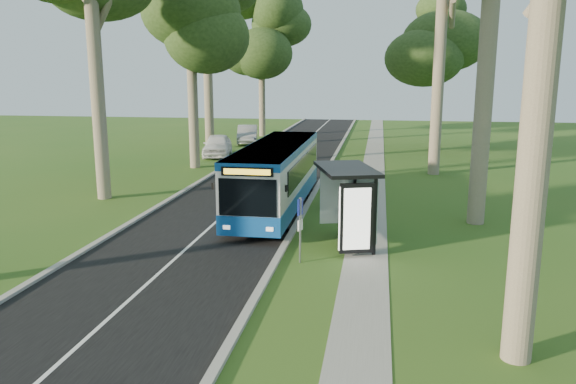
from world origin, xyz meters
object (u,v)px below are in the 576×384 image
(car_white, at_px, (217,145))
(car_silver, at_px, (247,134))
(bus, at_px, (277,176))
(litter_bin, at_px, (331,198))
(bus_stop_sign, at_px, (300,222))
(bus_shelter, at_px, (349,193))

(car_white, height_order, car_silver, car_white)
(car_silver, bearing_deg, bus, -85.04)
(litter_bin, height_order, car_white, car_white)
(bus_stop_sign, distance_m, litter_bin, 8.07)
(bus_shelter, height_order, car_silver, bus_shelter)
(bus_shelter, bearing_deg, car_silver, 92.88)
(bus, bearing_deg, bus_stop_sign, -73.56)
(litter_bin, distance_m, car_white, 18.68)
(bus, distance_m, bus_stop_sign, 7.67)
(litter_bin, bearing_deg, bus_shelter, -78.99)
(bus_stop_sign, height_order, car_white, bus_stop_sign)
(bus_shelter, height_order, car_white, bus_shelter)
(bus, xyz_separation_m, car_silver, (-7.23, 24.67, -0.78))
(car_silver, bearing_deg, litter_bin, -79.36)
(car_white, xyz_separation_m, car_silver, (0.41, 8.32, -0.03))
(bus, xyz_separation_m, bus_shelter, (3.67, -5.47, 0.47))
(bus_stop_sign, bearing_deg, bus_shelter, 71.76)
(bus, relative_size, litter_bin, 11.56)
(litter_bin, bearing_deg, bus, -165.48)
(bus, distance_m, bus_shelter, 6.60)
(bus, bearing_deg, bus_shelter, -55.97)
(car_white, bearing_deg, car_silver, 76.61)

